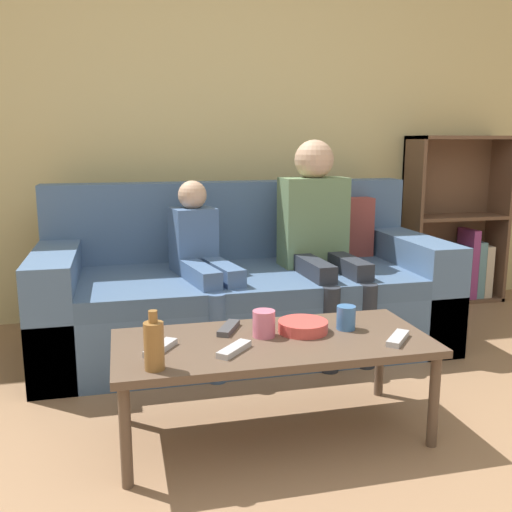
% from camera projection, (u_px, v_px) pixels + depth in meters
% --- Properties ---
extents(wall_back, '(12.00, 0.06, 2.60)m').
position_uv_depth(wall_back, '(218.00, 115.00, 3.69)').
color(wall_back, beige).
rests_on(wall_back, ground_plane).
extents(couch, '(2.19, 0.96, 0.90)m').
position_uv_depth(couch, '(244.00, 293.00, 3.23)').
color(couch, '#4C6B93').
rests_on(couch, ground_plane).
extents(bookshelf, '(0.71, 0.28, 1.17)m').
position_uv_depth(bookshelf, '(451.00, 242.00, 4.09)').
color(bookshelf, brown).
rests_on(bookshelf, ground_plane).
extents(coffee_table, '(1.21, 0.54, 0.39)m').
position_uv_depth(coffee_table, '(273.00, 348.00, 2.19)').
color(coffee_table, brown).
rests_on(coffee_table, ground_plane).
extents(person_adult, '(0.38, 0.67, 1.14)m').
position_uv_depth(person_adult, '(319.00, 227.00, 3.15)').
color(person_adult, '#282D38').
rests_on(person_adult, ground_plane).
extents(person_child, '(0.34, 0.68, 0.93)m').
position_uv_depth(person_child, '(204.00, 260.00, 2.97)').
color(person_child, '#476693').
rests_on(person_child, ground_plane).
extents(cup_near, '(0.09, 0.09, 0.10)m').
position_uv_depth(cup_near, '(264.00, 324.00, 2.20)').
color(cup_near, pink).
rests_on(cup_near, coffee_table).
extents(cup_far, '(0.08, 0.08, 0.10)m').
position_uv_depth(cup_far, '(346.00, 318.00, 2.29)').
color(cup_far, '#3D70B2').
rests_on(cup_far, coffee_table).
extents(tv_remote_0, '(0.15, 0.16, 0.02)m').
position_uv_depth(tv_remote_0, '(398.00, 338.00, 2.16)').
color(tv_remote_0, '#B7B7BC').
rests_on(tv_remote_0, coffee_table).
extents(tv_remote_1, '(0.15, 0.16, 0.02)m').
position_uv_depth(tv_remote_1, '(234.00, 349.00, 2.04)').
color(tv_remote_1, '#B7B7BC').
rests_on(tv_remote_1, coffee_table).
extents(tv_remote_2, '(0.12, 0.17, 0.02)m').
position_uv_depth(tv_remote_2, '(229.00, 328.00, 2.28)').
color(tv_remote_2, '#47474C').
rests_on(tv_remote_2, coffee_table).
extents(tv_remote_3, '(0.14, 0.17, 0.02)m').
position_uv_depth(tv_remote_3, '(161.00, 348.00, 2.06)').
color(tv_remote_3, '#B7B7BC').
rests_on(tv_remote_3, coffee_table).
extents(snack_bowl, '(0.20, 0.20, 0.05)m').
position_uv_depth(snack_bowl, '(303.00, 326.00, 2.26)').
color(snack_bowl, '#DB4C47').
rests_on(snack_bowl, coffee_table).
extents(bottle, '(0.07, 0.07, 0.20)m').
position_uv_depth(bottle, '(154.00, 345.00, 1.88)').
color(bottle, olive).
rests_on(bottle, coffee_table).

